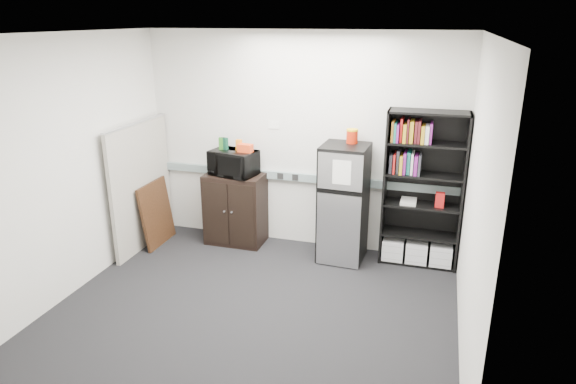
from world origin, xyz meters
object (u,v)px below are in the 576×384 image
object	(u,v)px
bookshelf	(423,191)
refrigerator	(343,203)
microwave	(233,163)
cabinet	(236,209)
cubicle_partition	(142,185)

from	to	relation	value
bookshelf	refrigerator	xyz separation A→B (m)	(-0.90, -0.14, -0.20)
bookshelf	microwave	world-z (taller)	bookshelf
bookshelf	microwave	distance (m)	2.34
cabinet	microwave	size ratio (longest dim) A/B	1.64
microwave	cabinet	bearing A→B (deg)	101.38
cubicle_partition	microwave	distance (m)	1.20
cubicle_partition	cabinet	world-z (taller)	cubicle_partition
cubicle_partition	refrigerator	bearing A→B (deg)	7.68
cubicle_partition	refrigerator	xyz separation A→B (m)	(2.53, 0.34, -0.10)
cubicle_partition	cabinet	bearing A→B (deg)	21.00
bookshelf	cabinet	xyz separation A→B (m)	(-2.33, -0.06, -0.45)
cubicle_partition	cabinet	xyz separation A→B (m)	(1.10, 0.42, -0.35)
microwave	refrigerator	distance (m)	1.48
microwave	refrigerator	size ratio (longest dim) A/B	0.40
microwave	bookshelf	bearing A→B (deg)	13.36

